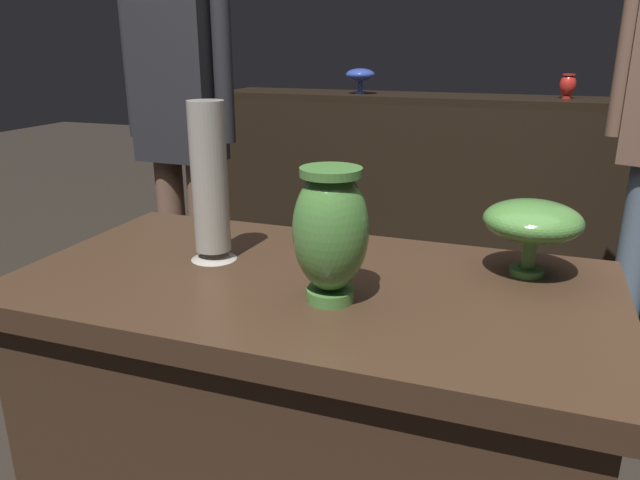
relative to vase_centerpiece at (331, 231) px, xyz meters
name	(u,v)px	position (x,y,z in m)	size (l,w,h in m)	color
display_plinth	(311,444)	(-0.07, 0.09, -0.53)	(1.20, 0.64, 0.80)	#382619
back_display_shelf	(452,189)	(-0.07, 2.29, -0.44)	(2.60, 0.40, 0.99)	black
vase_centerpiece	(331,231)	(0.00, 0.00, 0.00)	(0.14, 0.14, 0.25)	#477A38
vase_tall_behind	(533,222)	(0.34, 0.26, -0.02)	(0.19, 0.19, 0.16)	#477A38
vase_left_accent	(210,186)	(-0.31, 0.13, 0.03)	(0.10, 0.10, 0.34)	gray
shelf_vase_right	(568,85)	(0.45, 2.31, 0.12)	(0.08, 0.08, 0.12)	red
shelf_vase_left	(360,75)	(-0.59, 2.24, 0.15)	(0.16, 0.16, 0.13)	#2D429E
visitor_near_left	(180,118)	(-0.96, 1.04, 0.04)	(0.47, 0.19, 1.66)	brown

